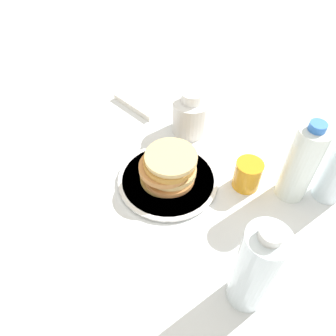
# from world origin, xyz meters

# --- Properties ---
(ground_plane) EXTENTS (4.00, 4.00, 0.00)m
(ground_plane) POSITION_xyz_m (0.00, 0.00, 0.00)
(ground_plane) COLOR white
(plate) EXTENTS (0.27, 0.27, 0.01)m
(plate) POSITION_xyz_m (0.02, 0.01, 0.01)
(plate) COLOR white
(plate) RESTS_ON ground_plane
(pancake_stack) EXTENTS (0.15, 0.15, 0.09)m
(pancake_stack) POSITION_xyz_m (0.02, 0.01, 0.06)
(pancake_stack) COLOR #AD8943
(pancake_stack) RESTS_ON plate
(juice_glass) EXTENTS (0.07, 0.07, 0.08)m
(juice_glass) POSITION_xyz_m (-0.17, -0.08, 0.04)
(juice_glass) COLOR orange
(juice_glass) RESTS_ON ground_plane
(cream_jug) EXTENTS (0.11, 0.11, 0.14)m
(cream_jug) POSITION_xyz_m (0.05, -0.22, 0.06)
(cream_jug) COLOR white
(cream_jug) RESTS_ON ground_plane
(water_bottle_near) EXTENTS (0.08, 0.08, 0.24)m
(water_bottle_near) POSITION_xyz_m (-0.29, -0.11, 0.11)
(water_bottle_near) COLOR silver
(water_bottle_near) RESTS_ON ground_plane
(water_bottle_mid) EXTENTS (0.08, 0.08, 0.25)m
(water_bottle_mid) POSITION_xyz_m (-0.27, 0.20, 0.12)
(water_bottle_mid) COLOR silver
(water_bottle_mid) RESTS_ON ground_plane
(napkin) EXTENTS (0.20, 0.14, 0.02)m
(napkin) POSITION_xyz_m (0.26, -0.26, 0.01)
(napkin) COLOR white
(napkin) RESTS_ON ground_plane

